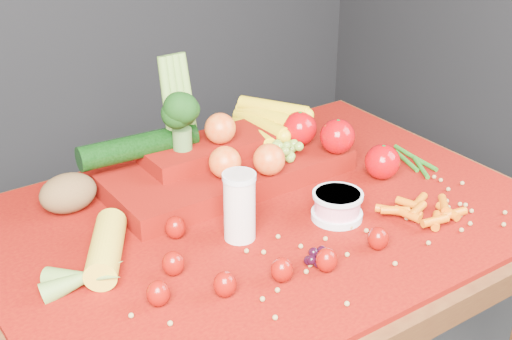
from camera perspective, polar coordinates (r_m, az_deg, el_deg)
table at (r=1.45m, az=0.45°, el=-7.16°), size 1.10×0.80×0.75m
red_cloth at (r=1.40m, az=0.47°, el=-3.74°), size 1.05×0.75×0.01m
milk_glass at (r=1.29m, az=-1.33°, el=-2.75°), size 0.06×0.06×0.13m
yogurt_bowl at (r=1.38m, az=6.52°, el=-2.79°), size 0.10×0.10×0.05m
strawberry_scatter at (r=1.22m, az=-0.76°, el=-7.21°), size 0.44×0.28×0.05m
dark_grape_cluster at (r=1.25m, az=5.22°, el=-6.98°), size 0.06×0.05×0.03m
soybean_scatter at (r=1.26m, az=5.75°, el=-7.12°), size 0.84×0.24×0.01m
corn_ear at (r=1.23m, az=-13.09°, el=-7.67°), size 0.26×0.26×0.06m
potato at (r=1.44m, az=-14.80°, el=-1.80°), size 0.11×0.08×0.08m
baby_carrot_pile at (r=1.41m, az=13.12°, el=-3.15°), size 0.18×0.17×0.03m
green_bean_pile at (r=1.63m, az=12.50°, el=0.71°), size 0.14×0.12×0.01m
produce_mound at (r=1.50m, az=-1.72°, el=1.32°), size 0.61×0.36×0.27m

